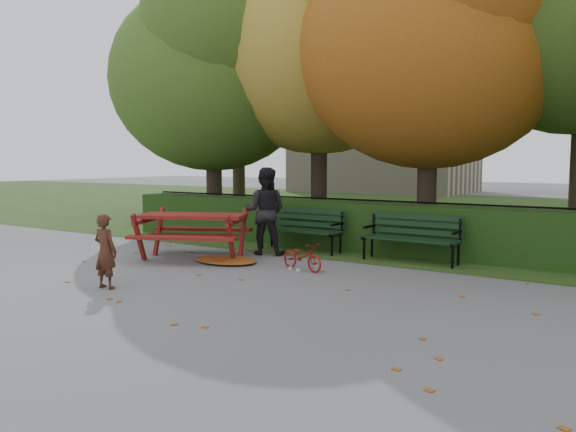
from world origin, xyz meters
The scene contains 17 objects.
ground centered at (0.00, 0.00, 0.00)m, with size 90.00×90.00×0.00m, color slate.
grass_strip centered at (0.00, 14.00, 0.01)m, with size 90.00×90.00×0.00m, color #233D16.
building_left centered at (-9.00, 26.00, 7.50)m, with size 10.00×7.00×15.00m, color tan.
hedge centered at (0.00, 4.50, 0.50)m, with size 13.00×0.90×1.00m, color black.
iron_fence centered at (0.00, 5.30, 0.54)m, with size 14.00×0.04×1.02m.
tree_a centered at (-5.19, 5.58, 4.52)m, with size 5.88×5.60×7.48m.
tree_b centered at (-2.44, 6.75, 5.40)m, with size 6.72×6.40×8.79m.
tree_c centered at (0.83, 5.96, 4.82)m, with size 6.30×6.00×8.00m.
tree_f centered at (-7.13, 9.24, 5.69)m, with size 6.93×6.60×9.19m.
bench_left centered at (-1.30, 3.70, 0.52)m, with size 1.80×0.57×0.88m.
bench_right centered at (1.10, 3.70, 0.52)m, with size 1.80×0.57×0.88m.
picnic_table centered at (-2.59, 1.72, 0.67)m, with size 2.52×2.33×0.99m.
leaf_pile centered at (-1.80, 1.76, 0.04)m, with size 1.29×0.89×0.09m, color brown.
leaf_scatter centered at (0.00, 0.30, 0.01)m, with size 9.00×5.70×0.01m, color brown, non-canonical shape.
child centered at (-1.93, -0.89, 0.56)m, with size 0.41×0.27×1.12m, color #442316.
adult centered at (-1.70, 2.90, 0.88)m, with size 0.86×0.67×1.76m, color black.
bicycle centered at (-0.19, 1.87, 0.24)m, with size 0.32×0.92×0.49m, color maroon.
Camera 1 is at (4.80, -6.30, 1.89)m, focal length 35.00 mm.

